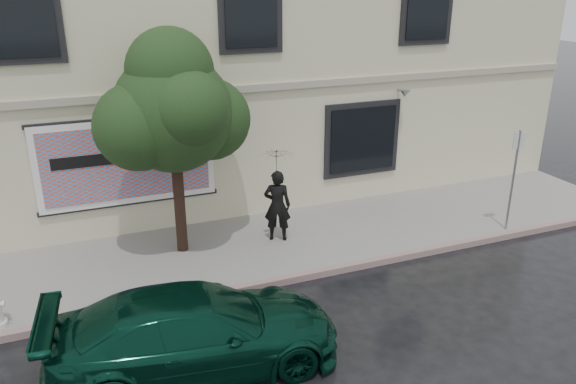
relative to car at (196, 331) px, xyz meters
name	(u,v)px	position (x,y,z in m)	size (l,w,h in m)	color
ground	(336,315)	(2.88, 0.50, -0.70)	(90.00, 90.00, 0.00)	black
sidewalk	(277,243)	(2.88, 3.75, -0.62)	(20.00, 3.50, 0.15)	gray
curb	(306,276)	(2.88, 2.00, -0.62)	(20.00, 0.18, 0.16)	gray
building	(211,69)	(2.88, 9.50, 2.80)	(20.00, 8.12, 7.00)	beige
billboard	(127,162)	(-0.32, 5.42, 1.35)	(4.30, 0.16, 2.20)	white
car	(196,331)	(0.00, 0.00, 0.00)	(2.12, 4.81, 1.40)	#072E21
pedestrian	(277,206)	(2.91, 3.83, 0.34)	(0.65, 0.43, 1.78)	black
umbrella	(277,158)	(2.91, 3.83, 1.55)	(0.85, 0.85, 0.63)	black
street_tree	(173,113)	(0.62, 4.13, 2.73)	(2.61, 2.61, 4.61)	#321C16
sign_pole	(514,171)	(8.56, 2.20, 1.01)	(0.32, 0.06, 2.60)	gray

